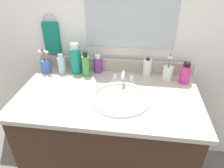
% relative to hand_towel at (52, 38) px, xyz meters
% --- Properties ---
extents(vanity_cabinet, '(1.06, 0.58, 0.74)m').
position_rel_hand_towel_xyz_m(vanity_cabinet, '(0.45, -0.33, -0.62)').
color(vanity_cabinet, '#382316').
rests_on(vanity_cabinet, ground_plane).
extents(countertop, '(1.11, 0.63, 0.03)m').
position_rel_hand_towel_xyz_m(countertop, '(0.45, -0.33, -0.23)').
color(countertop, '#B2A899').
rests_on(countertop, vanity_cabinet).
extents(backsplash, '(1.11, 0.02, 0.09)m').
position_rel_hand_towel_xyz_m(backsplash, '(0.45, -0.02, -0.17)').
color(backsplash, '#B2A899').
rests_on(backsplash, countertop).
extents(back_wall, '(2.21, 0.04, 1.30)m').
position_rel_hand_towel_xyz_m(back_wall, '(0.45, 0.04, -0.34)').
color(back_wall, white).
rests_on(back_wall, ground_plane).
extents(mirror_panel, '(0.60, 0.01, 0.56)m').
position_rel_hand_towel_xyz_m(mirror_panel, '(0.55, 0.02, 0.23)').
color(mirror_panel, '#B2BCC6').
extents(towel_ring, '(0.10, 0.01, 0.10)m').
position_rel_hand_towel_xyz_m(towel_ring, '(0.00, 0.02, 0.12)').
color(towel_ring, silver).
extents(hand_towel, '(0.11, 0.04, 0.22)m').
position_rel_hand_towel_xyz_m(hand_towel, '(0.00, 0.00, 0.00)').
color(hand_towel, '#147260').
extents(sink_basin, '(0.35, 0.35, 0.11)m').
position_rel_hand_towel_xyz_m(sink_basin, '(0.53, -0.37, -0.25)').
color(sink_basin, white).
rests_on(sink_basin, countertop).
extents(faucet, '(0.16, 0.10, 0.08)m').
position_rel_hand_towel_xyz_m(faucet, '(0.53, -0.18, -0.19)').
color(faucet, silver).
rests_on(faucet, countertop).
extents(bottle_lotion_white, '(0.06, 0.06, 0.14)m').
position_rel_hand_towel_xyz_m(bottle_lotion_white, '(0.69, -0.07, -0.16)').
color(bottle_lotion_white, white).
rests_on(bottle_lotion_white, countertop).
extents(bottle_soap_pink, '(0.07, 0.07, 0.14)m').
position_rel_hand_towel_xyz_m(bottle_soap_pink, '(0.93, -0.13, -0.15)').
color(bottle_soap_pink, '#D8338C').
rests_on(bottle_soap_pink, countertop).
extents(bottle_mouthwash_teal, '(0.08, 0.08, 0.22)m').
position_rel_hand_towel_xyz_m(bottle_mouthwash_teal, '(0.19, -0.08, -0.12)').
color(bottle_mouthwash_teal, teal).
rests_on(bottle_mouthwash_teal, countertop).
extents(bottle_gel_clear, '(0.05, 0.05, 0.14)m').
position_rel_hand_towel_xyz_m(bottle_gel_clear, '(0.09, -0.10, -0.16)').
color(bottle_gel_clear, silver).
rests_on(bottle_gel_clear, countertop).
extents(bottle_cream_purple, '(0.06, 0.06, 0.13)m').
position_rel_hand_towel_xyz_m(bottle_cream_purple, '(0.34, -0.05, -0.16)').
color(bottle_cream_purple, '#7A3899').
rests_on(bottle_cream_purple, countertop).
extents(bottle_toner_green, '(0.05, 0.05, 0.18)m').
position_rel_hand_towel_xyz_m(bottle_toner_green, '(0.27, -0.12, -0.14)').
color(bottle_toner_green, '#4C9E4C').
rests_on(bottle_toner_green, countertop).
extents(cup_white_ceramic, '(0.07, 0.07, 0.19)m').
position_rel_hand_towel_xyz_m(cup_white_ceramic, '(0.82, -0.10, -0.17)').
color(cup_white_ceramic, white).
rests_on(cup_white_ceramic, countertop).
extents(cup_blue_plastic, '(0.08, 0.07, 0.18)m').
position_rel_hand_towel_xyz_m(cup_blue_plastic, '(-0.03, -0.11, -0.17)').
color(cup_blue_plastic, '#3F66B7').
rests_on(cup_blue_plastic, countertop).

